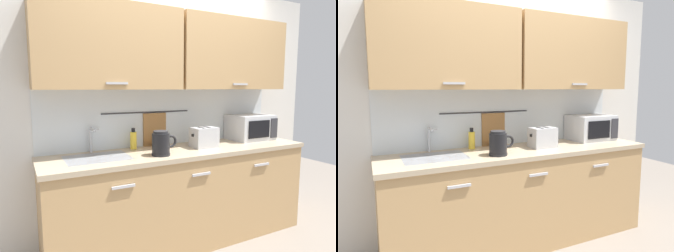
{
  "view_description": "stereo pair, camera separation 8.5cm",
  "coord_description": "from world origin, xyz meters",
  "views": [
    {
      "loc": [
        -1.37,
        -2.02,
        1.46
      ],
      "look_at": [
        -0.14,
        0.33,
        1.12
      ],
      "focal_mm": 31.54,
      "sensor_mm": 36.0,
      "label": 1
    },
    {
      "loc": [
        -1.29,
        -2.06,
        1.46
      ],
      "look_at": [
        -0.14,
        0.33,
        1.12
      ],
      "focal_mm": 31.54,
      "sensor_mm": 36.0,
      "label": 2
    }
  ],
  "objects": [
    {
      "name": "electric_kettle",
      "position": [
        -0.29,
        0.16,
        1.0
      ],
      "size": [
        0.23,
        0.16,
        0.21
      ],
      "color": "black",
      "rests_on": "counter_unit"
    },
    {
      "name": "toaster",
      "position": [
        0.22,
        0.28,
        1.0
      ],
      "size": [
        0.26,
        0.17,
        0.19
      ],
      "color": "#B7BABF",
      "rests_on": "counter_unit"
    },
    {
      "name": "dish_soap_bottle",
      "position": [
        -0.41,
        0.51,
        0.99
      ],
      "size": [
        0.06,
        0.06,
        0.2
      ],
      "color": "yellow",
      "rests_on": "counter_unit"
    },
    {
      "name": "microwave",
      "position": [
        0.92,
        0.41,
        1.04
      ],
      "size": [
        0.46,
        0.35,
        0.27
      ],
      "color": "silver",
      "rests_on": "counter_unit"
    },
    {
      "name": "sink_faucet",
      "position": [
        -0.79,
        0.53,
        1.04
      ],
      "size": [
        0.09,
        0.17,
        0.22
      ],
      "color": "#B2B5BA",
      "rests_on": "counter_unit"
    },
    {
      "name": "mug_near_sink",
      "position": [
        -0.17,
        0.49,
        0.95
      ],
      "size": [
        0.12,
        0.08,
        0.09
      ],
      "color": "orange",
      "rests_on": "counter_unit"
    },
    {
      "name": "back_wall_assembly",
      "position": [
        -0.0,
        0.53,
        1.52
      ],
      "size": [
        3.7,
        0.41,
        2.5
      ],
      "color": "silver",
      "rests_on": "ground"
    },
    {
      "name": "counter_unit",
      "position": [
        -0.01,
        0.3,
        0.46
      ],
      "size": [
        2.53,
        0.64,
        0.9
      ],
      "color": "tan",
      "rests_on": "ground"
    }
  ]
}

